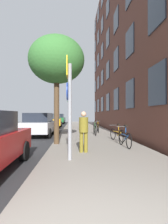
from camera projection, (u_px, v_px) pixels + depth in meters
name	position (u px, v px, depth m)	size (l,w,h in m)	color
ground_plane	(47.00, 131.00, 16.50)	(41.80, 41.80, 0.00)	#332D28
road_asphalt	(23.00, 131.00, 16.39)	(7.00, 38.00, 0.01)	#2D2D30
sidewalk	(85.00, 130.00, 16.70)	(4.20, 38.00, 0.12)	gray
building_facade	(114.00, 38.00, 16.45)	(0.56, 27.00, 16.90)	brown
sign_post	(69.00, 101.00, 5.69)	(0.15, 0.60, 3.19)	gray
traffic_light	(70.00, 105.00, 20.67)	(0.43, 0.24, 3.58)	black
tree_near	(57.00, 61.00, 8.80)	(2.69, 2.69, 5.20)	#4C3823
bicycle_0	(125.00, 138.00, 7.95)	(0.42, 1.71, 0.96)	black
bicycle_1	(117.00, 134.00, 9.64)	(0.55, 1.64, 0.92)	black
bicycle_2	(95.00, 129.00, 12.58)	(0.42, 1.64, 0.96)	black
bicycle_3	(98.00, 127.00, 14.41)	(0.42, 1.77, 0.97)	black
pedestrian_0	(84.00, 129.00, 6.80)	(0.47, 0.47, 1.53)	olive
car_1	(39.00, 124.00, 12.80)	(2.02, 4.28, 1.62)	#B7B7BC
car_2	(53.00, 120.00, 21.11)	(2.00, 4.49, 1.62)	orange
car_3	(59.00, 119.00, 29.43)	(1.96, 4.30, 1.62)	#19662D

